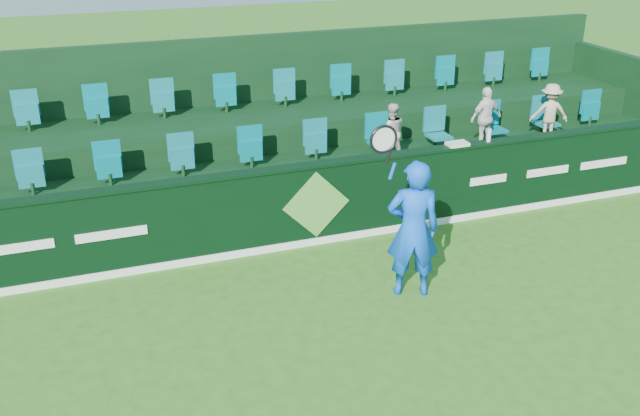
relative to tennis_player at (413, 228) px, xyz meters
name	(u,v)px	position (x,y,z in m)	size (l,w,h in m)	color
ground	(431,391)	(-0.74, -2.05, -1.00)	(60.00, 60.00, 0.00)	#306217
sponsor_hoarding	(314,204)	(-0.73, 1.95, -0.32)	(16.00, 0.25, 1.35)	black
stand_tier_front	(293,194)	(-0.74, 3.05, -0.60)	(16.00, 2.00, 0.80)	black
stand_tier_back	(263,147)	(-0.74, 4.95, -0.35)	(16.00, 1.80, 1.30)	black
stand_rear	(256,112)	(-0.74, 5.39, 0.22)	(16.00, 4.10, 2.60)	black
seat_row_front	(285,149)	(-0.74, 3.45, 0.10)	(13.50, 0.50, 0.60)	#106C75
seat_row_back	(257,95)	(-0.74, 5.25, 0.60)	(13.50, 0.50, 0.60)	#106C75
tennis_player	(413,228)	(0.00, 0.00, 0.00)	(1.19, 0.68, 2.59)	blue
spectator_left	(391,132)	(1.09, 3.07, 0.32)	(0.50, 0.39, 1.03)	beige
spectator_middle	(486,118)	(3.00, 3.07, 0.38)	(0.68, 0.28, 1.15)	white
spectator_right	(550,112)	(4.40, 3.07, 0.35)	(0.71, 0.41, 1.09)	tan
towel	(457,144)	(1.77, 1.95, 0.38)	(0.35, 0.23, 0.05)	silver
drinks_bottle	(489,135)	(2.36, 1.95, 0.46)	(0.07, 0.07, 0.22)	silver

